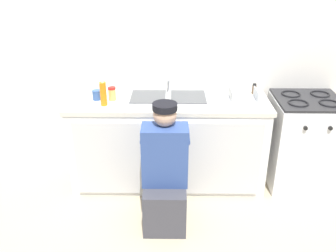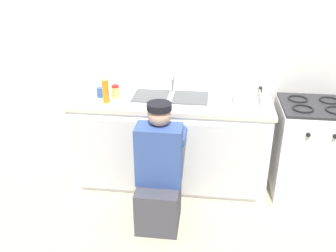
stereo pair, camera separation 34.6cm
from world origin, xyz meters
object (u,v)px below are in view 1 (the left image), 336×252
object	(u,v)px
soap_bottle_orange	(103,94)
condiment_jar	(112,94)
plumber_person	(165,177)
dish_rack_tray	(243,98)
spice_bottle_pepper	(254,89)
coffee_mug	(97,95)
stove_range	(302,141)
sink_double_basin	(168,98)

from	to	relation	value
soap_bottle_orange	condiment_jar	bearing A→B (deg)	66.07
plumber_person	dish_rack_tray	distance (m)	1.09
spice_bottle_pepper	soap_bottle_orange	world-z (taller)	soap_bottle_orange
condiment_jar	coffee_mug	bearing A→B (deg)	176.18
plumber_person	spice_bottle_pepper	xyz separation A→B (m)	(0.87, 0.84, 0.49)
stove_range	spice_bottle_pepper	world-z (taller)	spice_bottle_pepper
sink_double_basin	stove_range	bearing A→B (deg)	-0.09
coffee_mug	stove_range	bearing A→B (deg)	-0.09
soap_bottle_orange	dish_rack_tray	xyz separation A→B (m)	(1.30, 0.14, -0.09)
soap_bottle_orange	coffee_mug	bearing A→B (deg)	122.42
plumber_person	coffee_mug	size ratio (longest dim) A/B	8.76
soap_bottle_orange	dish_rack_tray	distance (m)	1.31
condiment_jar	coffee_mug	xyz separation A→B (m)	(-0.15, 0.01, -0.02)
condiment_jar	spice_bottle_pepper	bearing A→B (deg)	7.89
plumber_person	soap_bottle_orange	size ratio (longest dim) A/B	4.42
soap_bottle_orange	stove_range	bearing A→B (deg)	4.05
soap_bottle_orange	sink_double_basin	bearing A→B (deg)	13.22
sink_double_basin	coffee_mug	distance (m)	0.68
sink_double_basin	soap_bottle_orange	world-z (taller)	soap_bottle_orange
plumber_person	soap_bottle_orange	world-z (taller)	soap_bottle_orange
sink_double_basin	coffee_mug	size ratio (longest dim) A/B	6.35
sink_double_basin	dish_rack_tray	size ratio (longest dim) A/B	2.86
stove_range	coffee_mug	xyz separation A→B (m)	(-2.02, 0.00, 0.49)
spice_bottle_pepper	stove_range	bearing A→B (deg)	-20.66
stove_range	condiment_jar	size ratio (longest dim) A/B	7.26
spice_bottle_pepper	condiment_jar	xyz separation A→B (m)	(-1.38, -0.19, 0.01)
stove_range	plumber_person	xyz separation A→B (m)	(-1.36, -0.66, -0.00)
sink_double_basin	condiment_jar	xyz separation A→B (m)	(-0.53, -0.01, 0.05)
stove_range	spice_bottle_pepper	bearing A→B (deg)	159.34
sink_double_basin	dish_rack_tray	distance (m)	0.71
dish_rack_tray	condiment_jar	bearing A→B (deg)	-179.70
coffee_mug	spice_bottle_pepper	bearing A→B (deg)	6.78
sink_double_basin	spice_bottle_pepper	world-z (taller)	sink_double_basin
dish_rack_tray	spice_bottle_pepper	bearing A→B (deg)	53.36
stove_range	condiment_jar	xyz separation A→B (m)	(-1.87, -0.01, 0.50)
dish_rack_tray	condiment_jar	distance (m)	1.24
condiment_jar	stove_range	bearing A→B (deg)	0.21
spice_bottle_pepper	condiment_jar	size ratio (longest dim) A/B	0.82
spice_bottle_pepper	coffee_mug	world-z (taller)	spice_bottle_pepper
plumber_person	spice_bottle_pepper	size ratio (longest dim) A/B	10.52
coffee_mug	condiment_jar	bearing A→B (deg)	-3.82
spice_bottle_pepper	sink_double_basin	bearing A→B (deg)	-167.86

